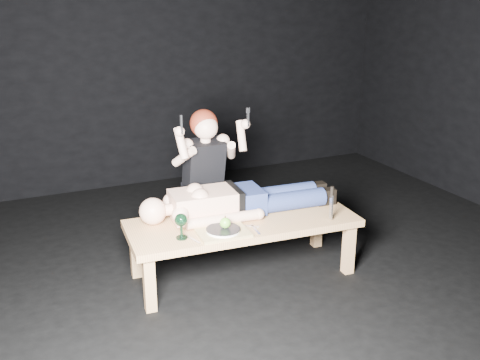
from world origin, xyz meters
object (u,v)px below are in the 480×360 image
at_px(table, 243,247).
at_px(serving_tray, 223,233).
at_px(kneeling_woman, 201,178).
at_px(carving_knife, 331,203).
at_px(goblet, 181,226).
at_px(lying_man, 242,196).

xyz_separation_m(table, serving_tray, (-0.23, -0.17, 0.24)).
height_order(table, kneeling_woman, kneeling_woman).
bearing_deg(serving_tray, carving_knife, -6.68).
bearing_deg(table, goblet, -163.15).
bearing_deg(carving_knife, kneeling_woman, 133.05).
bearing_deg(kneeling_woman, carving_knife, -52.64).
distance_m(serving_tray, carving_knife, 0.84).
distance_m(table, serving_tray, 0.37).
xyz_separation_m(table, goblet, (-0.52, -0.12, 0.32)).
xyz_separation_m(lying_man, kneeling_woman, (-0.17, 0.44, 0.04)).
relative_size(table, serving_tray, 4.80).
bearing_deg(lying_man, kneeling_woman, 114.66).
height_order(lying_man, kneeling_woman, kneeling_woman).
xyz_separation_m(table, carving_knife, (0.60, -0.27, 0.36)).
bearing_deg(table, lying_man, 71.93).
height_order(kneeling_woman, carving_knife, kneeling_woman).
height_order(serving_tray, carving_knife, carving_knife).
bearing_deg(goblet, serving_tray, -10.35).
distance_m(table, carving_knife, 0.74).
relative_size(kneeling_woman, goblet, 6.74).
bearing_deg(carving_knife, goblet, 176.20).
xyz_separation_m(goblet, carving_knife, (1.11, -0.15, 0.04)).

